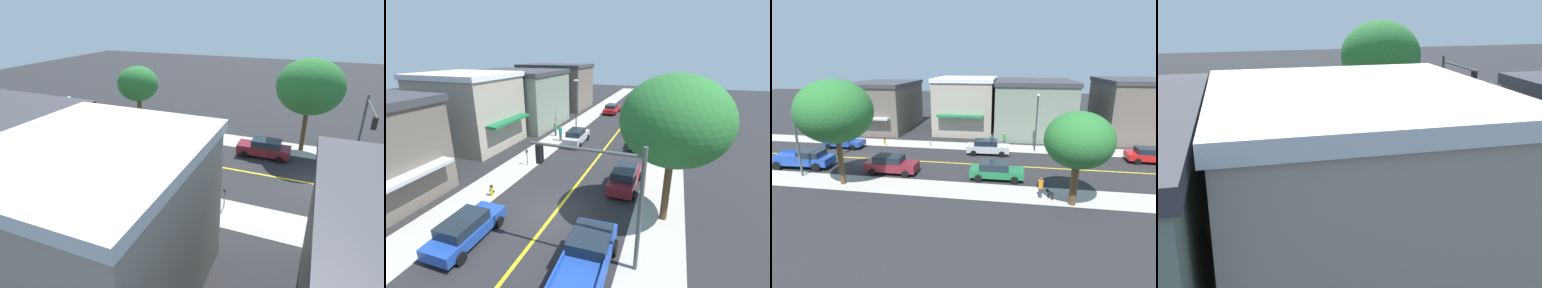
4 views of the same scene
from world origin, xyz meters
The scene contains 24 objects.
ground_plane centered at (0.00, 0.00, 0.00)m, with size 140.00×140.00×0.00m, color #262628.
sidewalk_left centered at (-6.18, 0.00, 0.00)m, with size 3.09×126.00×0.01m, color #ADA8A0.
sidewalk_right centered at (6.18, 0.00, 0.00)m, with size 3.09×126.00×0.01m, color #ADA8A0.
road_centerline_stripe centered at (0.00, 0.00, 0.00)m, with size 0.20×126.00×0.00m, color yellow.
corner_shop_building centered at (-14.15, -3.11, 3.51)m, with size 12.57×8.17×6.98m.
brick_apartment_block centered at (-14.15, 9.09, 3.86)m, with size 10.06×8.29×7.70m.
pale_office_building centered at (-14.16, 18.53, 3.72)m, with size 11.65×10.28×7.42m.
tan_rowhouse centered at (-14.16, 31.35, 3.88)m, with size 11.73×8.51×7.72m.
street_tree_left_near centered at (7.25, 20.10, 4.76)m, with size 4.60×4.60×6.74m.
street_tree_right_corner centered at (6.45, 1.83, 6.11)m, with size 5.92×5.92×8.64m.
fire_hydrant centered at (-5.09, 0.45, 0.42)m, with size 0.44×0.24×0.85m.
parking_meter centered at (-5.52, 6.04, 0.94)m, with size 0.12×0.18×1.43m.
traffic_light_mast centered at (3.79, -2.76, 4.11)m, with size 5.25×0.32×6.08m.
street_lamp centered at (-5.45, 18.39, 4.00)m, with size 0.70×0.36×6.47m.
red_sedan_left_curb centered at (-3.28, 29.66, 0.80)m, with size 2.23×4.75×1.52m.
green_sedan_right_curb centered at (3.39, 14.44, 0.78)m, with size 2.16×4.64×1.48m.
maroon_sedan_right_curb centered at (3.51, 4.91, 0.86)m, with size 2.04×4.72×1.66m.
blue_sedan_left_curb centered at (-3.33, -3.91, 0.78)m, with size 2.04×4.62×1.48m.
silver_sedan_left_curb centered at (-3.45, 13.14, 0.83)m, with size 2.08×4.65×1.61m.
blue_pickup_truck centered at (3.39, -4.02, 0.87)m, with size 2.49×5.91×1.70m.
pedestrian_teal_shirt centered at (-5.49, 13.41, 0.90)m, with size 0.37×0.37×1.71m.
pedestrian_green_shirt centered at (-6.83, 14.92, 0.92)m, with size 0.33×0.33×1.73m.
pedestrian_orange_shirt centered at (6.48, 17.93, 0.84)m, with size 0.36×0.36×1.60m.
small_dog centered at (6.57, 18.63, 0.42)m, with size 0.81×0.64×0.64m.
Camera 3 is at (27.14, 15.41, 9.93)m, focal length 27.16 mm.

